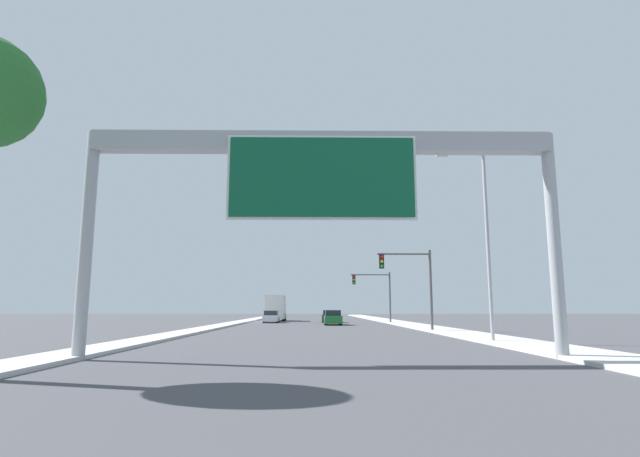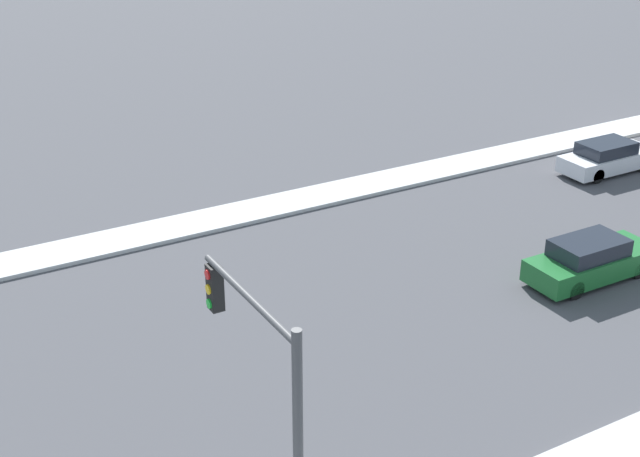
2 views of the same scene
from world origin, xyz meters
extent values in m
cube|color=#BDBDBD|center=(-9.00, 60.00, 0.07)|extent=(2.00, 120.00, 0.15)
cube|color=#1E662D|center=(1.75, 52.97, 0.56)|extent=(1.76, 4.76, 0.76)
cube|color=#1E232D|center=(1.75, 52.73, 1.22)|extent=(1.54, 2.47, 0.57)
cylinder|color=black|center=(0.98, 54.45, 0.32)|extent=(0.22, 0.64, 0.64)
cylinder|color=black|center=(2.52, 54.45, 0.32)|extent=(0.22, 0.64, 0.64)
cylinder|color=black|center=(0.98, 51.50, 0.32)|extent=(0.22, 0.64, 0.64)
cylinder|color=black|center=(2.52, 51.50, 0.32)|extent=(0.22, 0.64, 0.64)
cube|color=silver|center=(-5.25, 61.10, 0.53)|extent=(1.75, 4.61, 0.70)
cube|color=#1E232D|center=(-5.25, 60.87, 1.14)|extent=(1.54, 2.40, 0.54)
cylinder|color=black|center=(-6.01, 62.53, 0.32)|extent=(0.22, 0.64, 0.64)
cylinder|color=black|center=(-6.01, 59.68, 0.32)|extent=(0.22, 0.64, 0.64)
cylinder|color=black|center=(-4.49, 59.68, 0.32)|extent=(0.22, 0.64, 0.64)
cylinder|color=#4C4C4F|center=(6.52, 38.00, 5.75)|extent=(3.97, 0.14, 0.14)
cube|color=black|center=(4.85, 38.00, 5.17)|extent=(0.35, 0.28, 1.05)
cylinder|color=red|center=(4.85, 37.84, 5.52)|extent=(0.22, 0.04, 0.22)
cylinder|color=yellow|center=(4.85, 37.84, 5.17)|extent=(0.22, 0.04, 0.22)
cylinder|color=green|center=(4.85, 37.84, 4.82)|extent=(0.22, 0.04, 0.22)
camera|label=1|loc=(-0.31, 0.70, 1.73)|focal=28.00mm
camera|label=2|loc=(20.40, 31.62, 14.25)|focal=50.00mm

